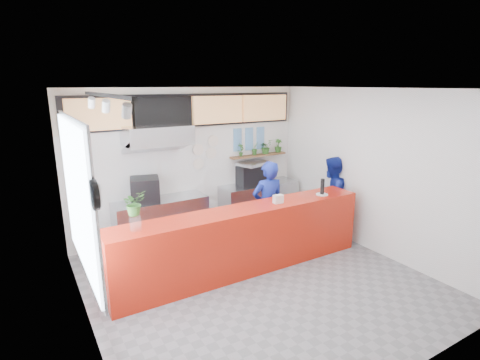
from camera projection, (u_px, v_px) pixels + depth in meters
name	position (u px, v px, depth m)	size (l,w,h in m)	color
floor	(257.00, 280.00, 6.01)	(5.00, 5.00, 0.00)	slate
ceiling	(259.00, 89.00, 5.26)	(5.00, 5.00, 0.00)	silver
wall_back	(191.00, 162.00, 7.72)	(5.00, 5.00, 0.00)	white
wall_left	(81.00, 221.00, 4.40)	(5.00, 5.00, 0.00)	white
wall_right	(371.00, 171.00, 6.88)	(5.00, 5.00, 0.00)	white
service_counter	(244.00, 240.00, 6.21)	(4.50, 0.60, 1.10)	#B71E0D
cream_band	(190.00, 108.00, 7.43)	(5.00, 0.02, 0.80)	beige
prep_bench	(161.00, 221.00, 7.33)	(1.80, 0.60, 0.90)	#B2B5BA
panini_oven	(145.00, 190.00, 7.02)	(0.52, 0.52, 0.47)	black
extraction_hood	(158.00, 135.00, 6.87)	(1.20, 0.70, 0.35)	#B2B5BA
hood_lip	(158.00, 146.00, 6.92)	(1.20, 0.70, 0.08)	#B2B5BA
right_bench	(259.00, 203.00, 8.47)	(1.80, 0.60, 0.90)	#B2B5BA
espresso_machine	(253.00, 175.00, 8.23)	(0.67, 0.48, 0.43)	black
espresso_tray	(254.00, 163.00, 8.16)	(0.69, 0.48, 0.06)	#A5A8AC
herb_shelf	(258.00, 155.00, 8.43)	(1.40, 0.18, 0.04)	brown
menu_board_far_left	(99.00, 114.00, 6.48)	(1.10, 0.10, 0.55)	tan
menu_board_mid_left	(163.00, 112.00, 7.06)	(1.10, 0.10, 0.55)	black
menu_board_mid_right	(218.00, 110.00, 7.64)	(1.10, 0.10, 0.55)	tan
menu_board_far_right	(264.00, 108.00, 8.21)	(1.10, 0.10, 0.55)	tan
soffit	(190.00, 110.00, 7.42)	(4.80, 0.04, 0.65)	black
window_pane	(78.00, 198.00, 4.61)	(0.04, 2.20, 1.90)	silver
window_frame	(80.00, 198.00, 4.62)	(0.03, 2.30, 2.00)	#B2B5BA
wall_clock_rim	(94.00, 195.00, 3.53)	(0.30, 0.30, 0.05)	black
wall_clock_face	(98.00, 194.00, 3.55)	(0.26, 0.26, 0.02)	white
track_rail	(105.00, 95.00, 4.23)	(0.05, 2.40, 0.04)	black
dec_plate_a	(198.00, 150.00, 7.70)	(0.24, 0.24, 0.03)	silver
dec_plate_b	(211.00, 153.00, 7.88)	(0.24, 0.24, 0.03)	silver
dec_plate_c	(198.00, 164.00, 7.78)	(0.24, 0.24, 0.03)	silver
dec_plate_d	(213.00, 141.00, 7.84)	(0.24, 0.24, 0.03)	silver
photo_frame_a	(237.00, 134.00, 8.12)	(0.20, 0.02, 0.25)	#598CBF
photo_frame_b	(249.00, 133.00, 8.27)	(0.20, 0.02, 0.25)	#598CBF
photo_frame_c	(260.00, 132.00, 8.42)	(0.20, 0.02, 0.25)	#598CBF
photo_frame_d	(237.00, 146.00, 8.18)	(0.20, 0.02, 0.25)	#598CBF
photo_frame_e	(249.00, 145.00, 8.33)	(0.20, 0.02, 0.25)	#598CBF
photo_frame_f	(260.00, 143.00, 8.48)	(0.20, 0.02, 0.25)	#598CBF
staff_center	(268.00, 207.00, 6.92)	(0.63, 0.41, 1.72)	navy
staff_right	(331.00, 196.00, 7.71)	(0.80, 0.62, 1.64)	navy
herb_a	(241.00, 150.00, 8.16)	(0.15, 0.11, 0.29)	#2D5E21
herb_b	(255.00, 148.00, 8.34)	(0.16, 0.13, 0.29)	#2D5E21
herb_c	(266.00, 147.00, 8.48)	(0.28, 0.25, 0.32)	#2D5E21
herb_d	(278.00, 146.00, 8.66)	(0.17, 0.15, 0.31)	#2D5E21
glass_vase	(135.00, 223.00, 5.17)	(0.16, 0.16, 0.19)	silver
basil_vase	(134.00, 203.00, 5.09)	(0.31, 0.26, 0.34)	#2D5E21
napkin_holder	(278.00, 199.00, 6.33)	(0.16, 0.10, 0.14)	silver
white_plate	(322.00, 194.00, 6.82)	(0.22, 0.22, 0.02)	silver
pepper_mill	(322.00, 187.00, 6.78)	(0.07, 0.07, 0.28)	black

